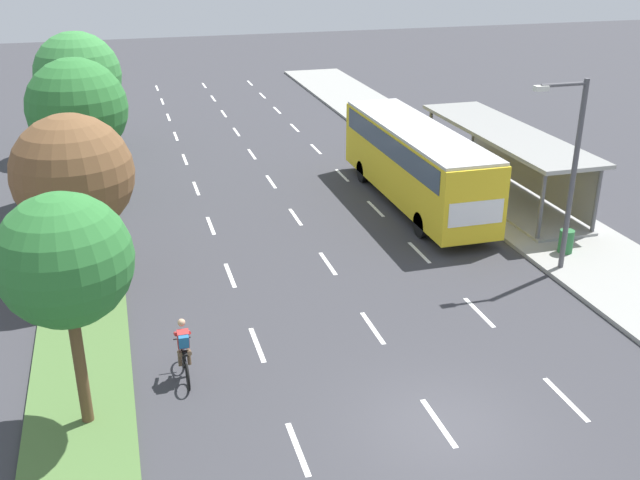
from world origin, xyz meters
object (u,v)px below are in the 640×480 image
object	(u,v)px
median_tree_third	(77,108)
trash_bin	(566,241)
median_tree_fourth	(78,75)
streetlight	(570,164)
median_tree_second	(73,175)
bus_shelter	(509,156)
bus	(415,158)
cyclist	(184,352)
median_tree_nearest	(64,261)

from	to	relation	value
median_tree_third	trash_bin	xyz separation A→B (m)	(16.63, -10.45, -3.57)
median_tree_fourth	streetlight	xyz separation A→B (m)	(15.73, -19.46, -0.21)
median_tree_second	median_tree_fourth	size ratio (longest dim) A/B	0.91
bus_shelter	median_tree_second	bearing A→B (deg)	-167.91
bus	median_tree_fourth	distance (m)	18.12
median_tree_second	cyclist	bearing A→B (deg)	-68.85
bus	median_tree_fourth	world-z (taller)	median_tree_fourth
bus_shelter	cyclist	size ratio (longest dim) A/B	6.06
cyclist	median_tree_second	size ratio (longest dim) A/B	0.32
bus_shelter	median_tree_second	world-z (taller)	median_tree_second
cyclist	median_tree_second	xyz separation A→B (m)	(-2.56, 6.62, 3.01)
median_tree_third	streetlight	xyz separation A→B (m)	(15.60, -11.51, -0.26)
median_tree_third	trash_bin	distance (m)	19.96
median_tree_nearest	median_tree_third	size ratio (longest dim) A/B	0.94
median_tree_third	trash_bin	world-z (taller)	median_tree_third
cyclist	median_tree_third	bearing A→B (deg)	99.91
cyclist	bus_shelter	bearing A→B (deg)	34.49
cyclist	bus	bearing A→B (deg)	44.46
median_tree_nearest	cyclist	bearing A→B (deg)	28.29
median_tree_nearest	trash_bin	xyz separation A→B (m)	(16.56, 5.45, -3.74)
cyclist	trash_bin	xyz separation A→B (m)	(14.08, 4.12, -0.22)
cyclist	median_tree_nearest	xyz separation A→B (m)	(-2.48, -1.33, 3.52)
bus_shelter	median_tree_nearest	world-z (taller)	median_tree_nearest
bus_shelter	trash_bin	xyz separation A→B (m)	(-1.08, -6.30, -1.29)
bus_shelter	median_tree_third	bearing A→B (deg)	166.79
median_tree_second	median_tree_third	world-z (taller)	median_tree_third
bus_shelter	bus	world-z (taller)	bus
bus_shelter	bus	bearing A→B (deg)	176.50
median_tree_fourth	trash_bin	bearing A→B (deg)	-47.69
median_tree_second	streetlight	xyz separation A→B (m)	(15.61, -3.56, 0.09)
cyclist	median_tree_second	bearing A→B (deg)	111.15
median_tree_fourth	streetlight	distance (m)	25.02
bus_shelter	cyclist	bearing A→B (deg)	-145.51
streetlight	trash_bin	size ratio (longest dim) A/B	7.65
bus_shelter	median_tree_fourth	bearing A→B (deg)	145.82
trash_bin	bus_shelter	bearing A→B (deg)	80.28
median_tree_third	median_tree_nearest	bearing A→B (deg)	-89.74
median_tree_nearest	streetlight	size ratio (longest dim) A/B	0.88
trash_bin	median_tree_second	bearing A→B (deg)	171.46
streetlight	trash_bin	world-z (taller)	streetlight
median_tree_fourth	median_tree_nearest	bearing A→B (deg)	-89.52
median_tree_second	trash_bin	distance (m)	17.14
bus	median_tree_nearest	distance (m)	18.10
cyclist	streetlight	world-z (taller)	streetlight
median_tree_third	median_tree_fourth	bearing A→B (deg)	90.91
median_tree_nearest	streetlight	bearing A→B (deg)	15.81
median_tree_third	bus_shelter	bearing A→B (deg)	-13.21
median_tree_second	bus_shelter	bearing A→B (deg)	12.09
median_tree_nearest	median_tree_third	bearing A→B (deg)	90.26
median_tree_nearest	median_tree_third	world-z (taller)	median_tree_third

